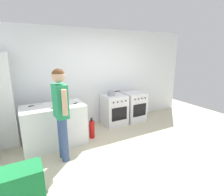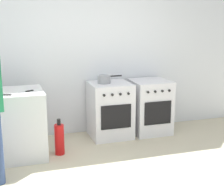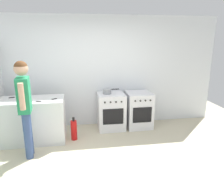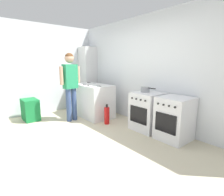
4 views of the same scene
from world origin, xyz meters
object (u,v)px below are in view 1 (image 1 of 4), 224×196
object	(u,v)px
pot	(111,93)
knife_chef	(35,105)
fire_extinguisher	(92,129)
oven_left	(114,110)
knife_utility	(56,108)
recycling_crate_lower	(24,196)
oven_right	(134,106)
knife_bread	(69,107)
knife_paring	(74,104)
recycling_crate_upper	(21,179)
larder_cabinet	(1,102)
person	(61,107)

from	to	relation	value
pot	knife_chef	size ratio (longest dim) A/B	1.24
fire_extinguisher	oven_left	bearing A→B (deg)	28.78
knife_utility	recycling_crate_lower	bearing A→B (deg)	-119.69
oven_left	knife_utility	world-z (taller)	knife_utility
oven_right	knife_utility	size ratio (longest dim) A/B	3.38
oven_right	pot	bearing A→B (deg)	179.78
recycling_crate_lower	knife_bread	bearing A→B (deg)	51.25
knife_chef	recycling_crate_lower	bearing A→B (deg)	-102.41
knife_paring	knife_bread	bearing A→B (deg)	-133.32
pot	knife_utility	xyz separation A→B (m)	(-1.58, -0.58, -0.01)
knife_bread	knife_chef	size ratio (longest dim) A/B	1.14
oven_right	knife_chef	size ratio (longest dim) A/B	2.81
knife_utility	recycling_crate_upper	world-z (taller)	knife_utility
pot	fire_extinguisher	xyz separation A→B (m)	(-0.78, -0.48, -0.69)
recycling_crate_upper	larder_cabinet	size ratio (longest dim) A/B	0.26
pot	fire_extinguisher	bearing A→B (deg)	-148.38
person	recycling_crate_upper	distance (m)	1.27
oven_left	recycling_crate_upper	distance (m)	3.02
recycling_crate_upper	oven_left	bearing A→B (deg)	37.77
knife_utility	person	bearing A→B (deg)	-89.91
person	pot	bearing A→B (deg)	33.11
pot	knife_bread	world-z (taller)	pot
recycling_crate_lower	larder_cabinet	size ratio (longest dim) A/B	0.26
knife_chef	knife_bread	bearing A→B (deg)	-36.07
knife_bread	recycling_crate_upper	bearing A→B (deg)	-128.75
person	recycling_crate_lower	distance (m)	1.43
person	knife_paring	bearing A→B (deg)	53.81
knife_paring	knife_chef	distance (m)	0.82
pot	oven_left	bearing A→B (deg)	-1.92
fire_extinguisher	knife_utility	bearing A→B (deg)	-172.67
recycling_crate_lower	fire_extinguisher	bearing A→B (deg)	42.10
knife_paring	recycling_crate_upper	distance (m)	1.85
knife_chef	recycling_crate_upper	bearing A→B (deg)	-102.41
pot	knife_paring	world-z (taller)	pot
knife_utility	fire_extinguisher	distance (m)	1.06
oven_left	knife_bread	bearing A→B (deg)	-155.99
knife_utility	knife_paring	xyz separation A→B (m)	(0.41, 0.11, 0.00)
pot	recycling_crate_lower	xyz separation A→B (m)	(-2.30, -1.86, -0.77)
knife_utility	knife_bread	bearing A→B (deg)	-10.20
recycling_crate_lower	recycling_crate_upper	bearing A→B (deg)	0.00
oven_left	pot	distance (m)	0.49
larder_cabinet	knife_chef	bearing A→B (deg)	-24.09
knife_utility	oven_left	bearing A→B (deg)	19.21
pot	larder_cabinet	bearing A→B (deg)	177.79
oven_left	larder_cabinet	xyz separation A→B (m)	(-2.65, 0.10, 0.57)
knife_chef	recycling_crate_upper	distance (m)	1.78
knife_utility	larder_cabinet	distance (m)	1.20
knife_bread	knife_paring	distance (m)	0.22
oven_left	fire_extinguisher	bearing A→B (deg)	-151.22
fire_extinguisher	pot	bearing A→B (deg)	31.62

